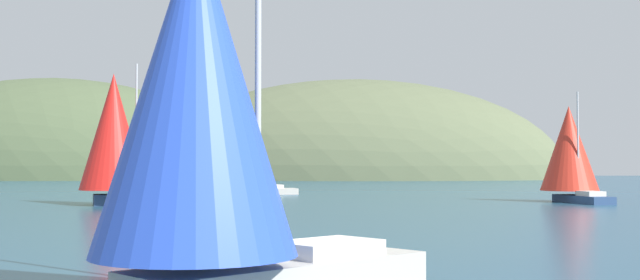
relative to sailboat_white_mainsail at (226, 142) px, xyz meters
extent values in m
ellipsoid|color=#5B6647|center=(14.15, 80.80, -4.97)|extent=(85.09, 44.00, 39.42)
ellipsoid|color=#4C5B3D|center=(-45.85, 80.80, -4.97)|extent=(77.79, 44.00, 40.12)
cube|color=#B7B2A8|center=(2.48, 0.62, -4.68)|extent=(8.83, 4.52, 0.57)
cube|color=beige|center=(3.96, 1.00, -4.22)|extent=(3.10, 2.53, 0.36)
cylinder|color=#B2B2B7|center=(1.66, 0.42, 0.26)|extent=(0.14, 0.14, 9.32)
cone|color=white|center=(-0.14, -0.04, 0.24)|extent=(6.73, 6.73, 8.68)
cube|color=navy|center=(28.60, -15.34, -4.68)|extent=(3.04, 6.13, 0.56)
cube|color=beige|center=(28.83, -16.37, -4.22)|extent=(1.74, 2.13, 0.36)
cylinder|color=#B2B2B7|center=(28.47, -14.76, -0.53)|extent=(0.14, 0.14, 7.74)
cone|color=red|center=(28.18, -13.50, -0.87)|extent=(5.24, 5.24, 6.47)
cube|color=navy|center=(-3.18, -18.00, -4.58)|extent=(7.56, 4.54, 0.77)
cube|color=beige|center=(-1.96, -17.57, -4.01)|extent=(2.75, 2.40, 0.36)
cylinder|color=#B2B2B7|center=(-3.86, -18.23, 0.44)|extent=(0.14, 0.14, 9.26)
cone|color=red|center=(-5.36, -18.76, 0.20)|extent=(5.89, 5.89, 8.19)
cube|color=#B7B2A8|center=(8.90, -55.54, -4.61)|extent=(6.82, 6.73, 0.71)
cube|color=beige|center=(9.86, -54.60, -4.08)|extent=(2.83, 2.82, 0.36)
cylinder|color=#B2B2B7|center=(8.36, -56.07, -0.07)|extent=(0.14, 0.14, 8.37)
cone|color=blue|center=(7.19, -57.21, -0.53)|extent=(5.96, 5.96, 6.86)
camera|label=1|loc=(9.96, -72.90, -2.10)|focal=43.48mm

